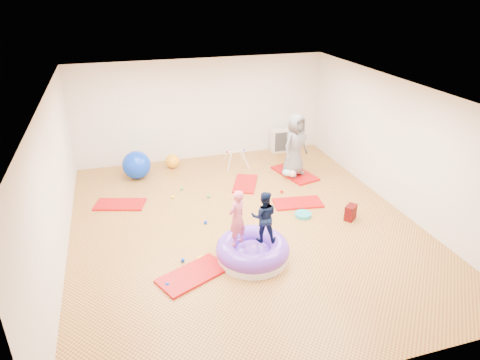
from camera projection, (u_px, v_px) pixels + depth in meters
name	position (u px, v px, depth m)	size (l,w,h in m)	color
room	(244.00, 163.00, 8.39)	(7.01, 8.01, 2.81)	#B79236
gym_mat_front_left	(193.00, 275.00, 7.41)	(1.21, 0.60, 0.05)	#AD0200
gym_mat_mid_left	(120.00, 204.00, 9.74)	(1.10, 0.55, 0.05)	#AD0200
gym_mat_center_back	(245.00, 184.00, 10.74)	(1.06, 0.53, 0.04)	#AD0200
gym_mat_right	(298.00, 203.00, 9.80)	(1.10, 0.55, 0.05)	#AD0200
gym_mat_rear_right	(295.00, 173.00, 11.30)	(1.31, 0.65, 0.05)	#AD0200
inflatable_cushion	(253.00, 251.00, 7.82)	(1.35, 1.35, 0.43)	white
child_pink	(237.00, 216.00, 7.47)	(0.39, 0.26, 1.07)	#CF536E
child_navy	(264.00, 214.00, 7.60)	(0.48, 0.37, 0.98)	black
adult_caregiver	(295.00, 145.00, 10.86)	(0.79, 0.51, 1.61)	#605F63
infant	(290.00, 172.00, 11.00)	(0.39, 0.40, 0.23)	#A0DCEF
ball_pit_balls	(208.00, 218.00, 9.14)	(3.20, 3.61, 0.08)	#0833C7
exercise_ball_blue	(137.00, 165.00, 10.95)	(0.72, 0.72, 0.72)	#0833C7
exercise_ball_orange	(172.00, 161.00, 11.63)	(0.38, 0.38, 0.38)	#FFA015
infant_play_gym	(235.00, 156.00, 11.62)	(0.63, 0.60, 0.48)	silver
cube_shelf	(282.00, 140.00, 12.75)	(0.67, 0.33, 0.67)	silver
balance_disc	(303.00, 215.00, 9.28)	(0.36, 0.36, 0.08)	teal
backpack	(351.00, 213.00, 9.11)	(0.29, 0.18, 0.34)	#8C0808
yellow_toy	(202.00, 259.00, 7.84)	(0.22, 0.22, 0.03)	yellow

